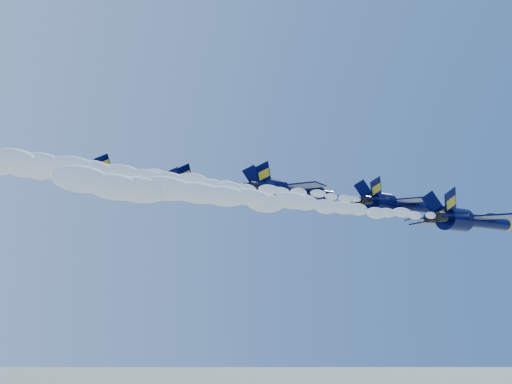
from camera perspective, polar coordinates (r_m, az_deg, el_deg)
jet_lead at (r=80.81m, az=20.78°, el=-2.66°), size 19.88×16.31×7.39m
smoke_trail_jet_lead at (r=56.58m, az=3.66°, el=-1.11°), size 46.08×2.37×2.14m
jet_second at (r=82.14m, az=13.94°, el=-1.16°), size 17.14×14.06×6.37m
smoke_trail_jet_second at (r=61.56m, az=-4.02°, el=0.84°), size 46.08×2.05×1.84m
jet_third at (r=77.68m, az=3.57°, el=0.14°), size 17.41×14.28×6.47m
smoke_trail_jet_third at (r=62.29m, az=-18.11°, el=2.54°), size 46.08×2.08×1.87m
jet_fourth at (r=79.23m, az=-4.01°, el=-0.05°), size 17.57×14.41×6.53m
jet_fifth at (r=82.54m, az=-12.06°, el=1.28°), size 15.44×12.67×5.74m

